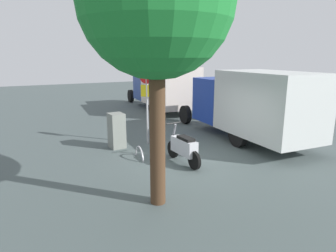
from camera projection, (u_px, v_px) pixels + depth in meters
ground_plane at (191, 161)px, 9.49m from camera, size 60.00×60.00×0.00m
box_truck_near at (250, 102)px, 11.59m from camera, size 7.15×2.61×2.76m
box_truck_far at (163, 85)px, 18.20m from camera, size 7.60×2.73×2.71m
motorcycle at (184, 148)px, 9.20m from camera, size 1.81×0.55×1.20m
stop_sign at (147, 91)px, 10.99m from camera, size 0.71×0.33×3.06m
street_tree at (156, 1)px, 5.84m from camera, size 3.17×3.17×5.98m
utility_cabinet at (117, 131)px, 10.80m from camera, size 0.61×0.54×1.29m
bike_rack_hoop at (139, 158)px, 9.76m from camera, size 0.85×0.12×0.85m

